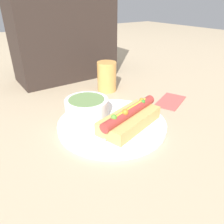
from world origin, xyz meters
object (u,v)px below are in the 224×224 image
(soup_bowl, at_px, (87,107))
(spoon, at_px, (107,124))
(hot_dog, at_px, (130,118))
(seated_diner, at_px, (63,22))
(drinking_glass, at_px, (107,77))

(soup_bowl, bearing_deg, spoon, -74.31)
(hot_dog, height_order, seated_diner, seated_diner)
(hot_dog, xyz_separation_m, drinking_glass, (0.10, 0.25, 0.02))
(hot_dog, bearing_deg, drinking_glass, 52.10)
(spoon, bearing_deg, seated_diner, 26.54)
(hot_dog, height_order, soup_bowl, hot_dog)
(seated_diner, bearing_deg, soup_bowl, -107.18)
(spoon, bearing_deg, hot_dog, -84.83)
(spoon, distance_m, drinking_glass, 0.27)
(hot_dog, relative_size, soup_bowl, 1.71)
(hot_dog, relative_size, seated_diner, 0.38)
(soup_bowl, bearing_deg, seated_diner, 72.82)
(hot_dog, distance_m, spoon, 0.06)
(drinking_glass, xyz_separation_m, seated_diner, (-0.05, 0.22, 0.16))
(drinking_glass, distance_m, seated_diner, 0.28)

